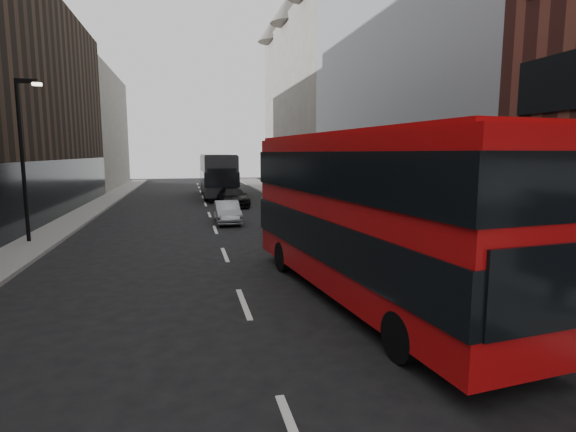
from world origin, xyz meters
TOP-DOWN VIEW (x-y plane):
  - sidewalk_right at (7.50, 25.00)m, footprint 3.00×80.00m
  - sidewalk_left at (-8.00, 25.00)m, footprint 2.00×80.00m
  - building_modern_block at (11.47, 21.00)m, footprint 5.03×22.00m
  - building_victorian at (11.38, 44.00)m, footprint 6.50×24.00m
  - building_left_mid at (-11.50, 30.00)m, footprint 5.00×24.00m
  - building_left_far at (-11.50, 52.00)m, footprint 5.00×20.00m
  - street_lamp at (-8.22, 18.00)m, footprint 1.06×0.22m
  - red_bus at (3.26, 7.64)m, footprint 3.91×11.48m
  - grey_bus at (1.38, 38.28)m, footprint 2.84×12.02m
  - car_a at (3.75, 20.00)m, footprint 1.74×3.85m
  - car_b at (0.85, 22.25)m, footprint 1.35×3.85m
  - car_c at (1.99, 30.38)m, footprint 2.34×4.97m

SIDE VIEW (x-z plane):
  - sidewalk_right at x=7.50m, z-range 0.00..0.15m
  - sidewalk_left at x=-8.00m, z-range 0.00..0.15m
  - car_b at x=0.85m, z-range 0.00..1.27m
  - car_a at x=3.75m, z-range 0.00..1.28m
  - car_c at x=1.99m, z-range 0.00..1.40m
  - grey_bus at x=1.38m, z-range 0.14..4.01m
  - red_bus at x=3.26m, z-range 0.25..4.81m
  - street_lamp at x=-8.22m, z-range 0.68..7.68m
  - building_left_far at x=-11.50m, z-range 0.00..13.00m
  - building_left_mid at x=-11.50m, z-range 0.00..14.00m
  - building_victorian at x=11.38m, z-range -0.84..20.16m
  - building_modern_block at x=11.47m, z-range -0.10..19.90m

